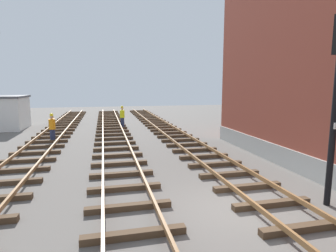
% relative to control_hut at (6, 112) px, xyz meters
% --- Properties ---
extents(ground_plane, '(83.19, 83.19, 0.00)m').
position_rel_control_hut_xyz_m(ground_plane, '(11.60, -18.22, -1.39)').
color(ground_plane, '#605B56').
extents(track_near_building, '(2.50, 63.99, 0.32)m').
position_rel_control_hut_xyz_m(track_near_building, '(12.63, -18.22, -1.26)').
color(track_near_building, '#4C3826').
rests_on(track_near_building, ground).
extents(track_centre, '(2.50, 63.99, 0.32)m').
position_rel_control_hut_xyz_m(track_centre, '(8.46, -18.22, -1.26)').
color(track_centre, '#4C3826').
rests_on(track_centre, ground).
extents(control_hut, '(3.00, 3.80, 2.76)m').
position_rel_control_hut_xyz_m(control_hut, '(0.00, 0.00, 0.00)').
color(control_hut, silver).
rests_on(control_hut, ground).
extents(track_worker_foreground, '(0.40, 0.40, 1.87)m').
position_rel_control_hut_xyz_m(track_worker_foreground, '(9.39, -1.29, -0.46)').
color(track_worker_foreground, '#262D4C').
rests_on(track_worker_foreground, ground).
extents(track_worker_distant, '(0.40, 0.40, 1.87)m').
position_rel_control_hut_xyz_m(track_worker_distant, '(4.64, -6.68, -0.46)').
color(track_worker_distant, '#262D4C').
rests_on(track_worker_distant, ground).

